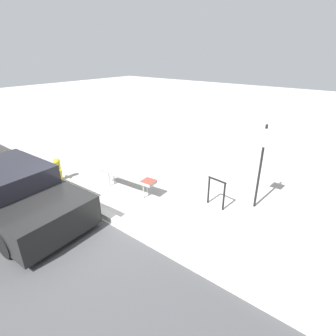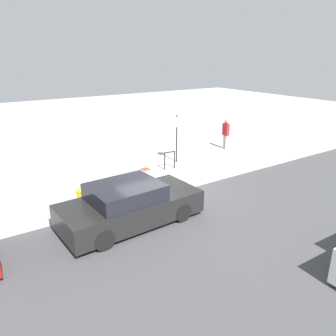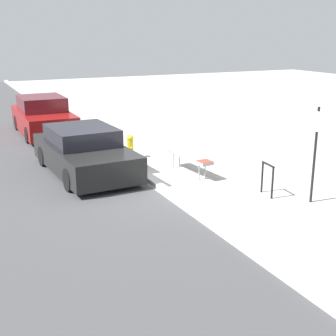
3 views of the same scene
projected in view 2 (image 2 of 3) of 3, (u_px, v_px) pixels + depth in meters
name	position (u px, v px, depth m)	size (l,w,h in m)	color
ground_plane	(158.00, 195.00, 12.31)	(60.00, 60.00, 0.00)	#ADAAA3
road_strip	(267.00, 263.00, 8.27)	(60.00, 10.00, 0.01)	#424244
curb	(158.00, 193.00, 12.29)	(60.00, 0.20, 0.13)	#B7B7B2
bench	(129.00, 175.00, 12.93)	(1.98, 0.52, 0.55)	#99999E
bike_rack	(170.00, 158.00, 14.92)	(0.55, 0.12, 0.83)	black
sign_post	(177.00, 134.00, 15.59)	(0.36, 0.08, 2.30)	black
fire_hydrant	(80.00, 198.00, 11.03)	(0.36, 0.22, 0.77)	gold
pedestrian	(226.00, 133.00, 18.00)	(0.22, 0.38, 1.64)	#B7AD99
parked_car_near	(130.00, 205.00, 10.06)	(4.44, 2.09, 1.33)	black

